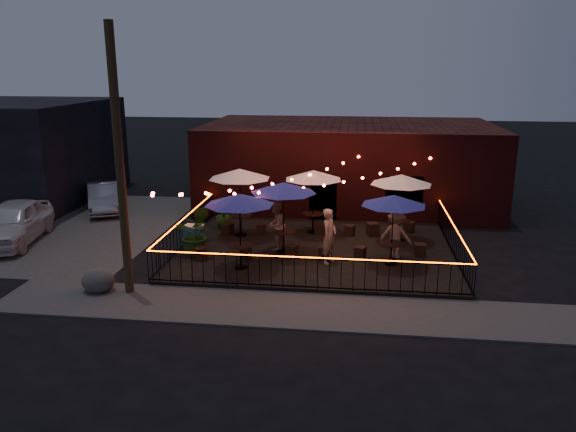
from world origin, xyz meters
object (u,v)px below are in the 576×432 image
Objects in this scene: cafe_table_2 at (284,189)px; cafe_table_1 at (240,175)px; utility_pole at (120,165)px; cafe_table_3 at (313,176)px; boulder at (98,281)px; cafe_table_0 at (239,200)px; cooler at (194,237)px; cafe_table_4 at (394,201)px; cafe_table_5 at (401,180)px.

cafe_table_1 is at bearing 135.92° from cafe_table_2.
utility_pole is 3.05× the size of cafe_table_2.
boulder is at bearing -132.25° from cafe_table_3.
cafe_table_0 reaches higher than cooler.
cafe_table_0 reaches higher than boulder.
cooler is (-7.21, 0.79, -1.78)m from cafe_table_4.
cafe_table_5 is (6.26, 0.06, -0.08)m from cafe_table_1.
cafe_table_5 is at bearing 34.30° from cafe_table_0.
cafe_table_4 reaches higher than cooler.
cafe_table_3 is at bearing 168.57° from cafe_table_5.
cafe_table_1 is 2.78m from cafe_table_2.
cafe_table_5 reaches higher than cafe_table_0.
cafe_table_1 is at bearing 61.42° from boulder.
cafe_table_3 is 3.06× the size of boulder.
boulder is (-6.09, -6.71, -2.14)m from cafe_table_3.
cafe_table_3 is at bearing 72.43° from cafe_table_2.
utility_pole is 2.83× the size of cafe_table_5.
cafe_table_3 is 3.20× the size of cooler.
cafe_table_0 is (3.04, 2.20, -1.50)m from utility_pole.
cafe_table_3 is 3.48m from cafe_table_5.
boulder is (-3.25, -5.96, -2.26)m from cafe_table_1.
cafe_table_3 is (5.12, 6.64, -1.49)m from utility_pole.
cafe_table_4 is at bearing -49.23° from cafe_table_3.
cafe_table_0 is 1.05× the size of cafe_table_3.
cafe_table_5 is at bearing 25.06° from cafe_table_2.
utility_pole is 8.86m from cafe_table_4.
cafe_table_5 is at bearing 0.55° from cafe_table_1.
utility_pole is 2.61× the size of cafe_table_0.
cafe_table_2 is 2.89× the size of cooler.
utility_pole is at bearing -95.73° from cooler.
cafe_table_0 is at bearing 35.87° from utility_pole.
cafe_table_3 is (0.85, 2.68, -0.04)m from cafe_table_2.
cafe_table_1 reaches higher than cafe_table_0.
cafe_table_2 is at bearing 168.58° from cafe_table_4.
boulder is at bearing -107.77° from cooler.
cafe_table_0 reaches higher than cafe_table_4.
cafe_table_3 is at bearing 52.33° from utility_pole.
boulder is at bearing -142.48° from cafe_table_2.
cafe_table_0 is 3.37× the size of cooler.
cafe_table_5 is (4.26, 1.99, 0.00)m from cafe_table_2.
utility_pole is at bearing -137.22° from cafe_table_2.
cafe_table_0 is at bearing -32.45° from cooler.
cafe_table_5 is 8.12m from cooler.
cooler is (-1.38, -1.92, -2.02)m from cafe_table_1.
cafe_table_4 is (5.83, -2.71, -0.24)m from cafe_table_1.
cafe_table_3 is at bearing 64.89° from cafe_table_0.
boulder is (-1.87, -4.04, -0.24)m from cooler.
cafe_table_1 reaches higher than boulder.
cafe_table_4 is 0.96× the size of cafe_table_5.
cafe_table_3 is 1.07× the size of cafe_table_4.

